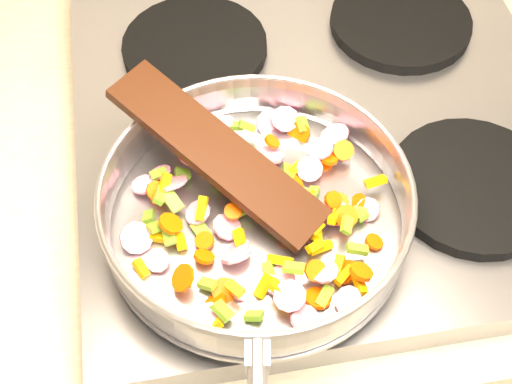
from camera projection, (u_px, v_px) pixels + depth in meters
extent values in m
cube|color=#939399|center=(321.00, 126.00, 0.89)|extent=(0.60, 0.60, 0.04)
cylinder|color=black|center=(226.00, 222.00, 0.77)|extent=(0.19, 0.19, 0.02)
cylinder|color=black|center=(473.00, 186.00, 0.80)|extent=(0.19, 0.19, 0.02)
cylinder|color=black|center=(195.00, 47.00, 0.93)|extent=(0.19, 0.19, 0.02)
cylinder|color=black|center=(401.00, 22.00, 0.96)|extent=(0.19, 0.19, 0.02)
cylinder|color=#9E9EA5|center=(256.00, 221.00, 0.76)|extent=(0.32, 0.32, 0.01)
torus|color=#9E9EA5|center=(256.00, 204.00, 0.73)|extent=(0.37, 0.37, 0.06)
torus|color=#9E9EA5|center=(256.00, 190.00, 0.71)|extent=(0.32, 0.32, 0.01)
cube|color=#9E9EA5|center=(257.00, 353.00, 0.62)|extent=(0.03, 0.03, 0.02)
cube|color=#D69405|center=(315.00, 246.00, 0.71)|extent=(0.02, 0.02, 0.02)
cube|color=#629320|center=(302.00, 194.00, 0.75)|extent=(0.02, 0.02, 0.02)
cube|color=#629320|center=(173.00, 202.00, 0.75)|extent=(0.02, 0.03, 0.01)
cylinder|color=#DF4602|center=(231.00, 167.00, 0.78)|extent=(0.04, 0.03, 0.03)
cylinder|color=#C2124B|center=(335.00, 213.00, 0.75)|extent=(0.04, 0.04, 0.01)
cylinder|color=#C2124B|center=(269.00, 155.00, 0.80)|extent=(0.04, 0.04, 0.02)
cube|color=#629320|center=(216.00, 177.00, 0.78)|extent=(0.02, 0.02, 0.01)
cylinder|color=#C2124B|center=(265.00, 188.00, 0.78)|extent=(0.03, 0.04, 0.02)
cylinder|color=#C2124B|center=(304.00, 324.00, 0.67)|extent=(0.03, 0.03, 0.02)
cube|color=#D69405|center=(376.00, 181.00, 0.76)|extent=(0.02, 0.02, 0.01)
cylinder|color=#C2124B|center=(227.00, 227.00, 0.74)|extent=(0.03, 0.03, 0.02)
cube|color=#629320|center=(231.00, 160.00, 0.77)|extent=(0.03, 0.02, 0.02)
cylinder|color=#DF4602|center=(343.00, 150.00, 0.79)|extent=(0.03, 0.03, 0.02)
cylinder|color=#DF4602|center=(224.00, 290.00, 0.70)|extent=(0.04, 0.04, 0.02)
cylinder|color=#DF4602|center=(340.00, 202.00, 0.76)|extent=(0.03, 0.03, 0.02)
cylinder|color=#C2124B|center=(368.00, 210.00, 0.76)|extent=(0.03, 0.03, 0.02)
cube|color=#D69405|center=(320.00, 248.00, 0.73)|extent=(0.03, 0.02, 0.01)
cylinder|color=#DF4602|center=(272.00, 141.00, 0.79)|extent=(0.02, 0.03, 0.02)
cylinder|color=#DF4602|center=(318.00, 298.00, 0.70)|extent=(0.04, 0.04, 0.01)
cylinder|color=#DF4602|center=(299.00, 134.00, 0.82)|extent=(0.03, 0.03, 0.03)
cube|color=#629320|center=(170.00, 236.00, 0.73)|extent=(0.02, 0.02, 0.01)
cylinder|color=#DF4602|center=(323.00, 161.00, 0.80)|extent=(0.03, 0.03, 0.01)
cylinder|color=#DF4602|center=(283.00, 212.00, 0.75)|extent=(0.03, 0.04, 0.02)
cylinder|color=#C2124B|center=(158.00, 260.00, 0.72)|extent=(0.04, 0.03, 0.02)
cube|color=#629320|center=(183.00, 173.00, 0.78)|extent=(0.02, 0.01, 0.01)
cube|color=#D69405|center=(183.00, 146.00, 0.80)|extent=(0.02, 0.02, 0.01)
cube|color=#629320|center=(270.00, 270.00, 0.71)|extent=(0.01, 0.02, 0.02)
cube|color=#D69405|center=(318.00, 239.00, 0.73)|extent=(0.01, 0.03, 0.02)
cube|color=#D69405|center=(338.00, 265.00, 0.71)|extent=(0.02, 0.02, 0.02)
cylinder|color=#DF4602|center=(204.00, 257.00, 0.72)|extent=(0.03, 0.03, 0.01)
cylinder|color=#C2124B|center=(282.00, 207.00, 0.74)|extent=(0.04, 0.04, 0.01)
cylinder|color=#DF4602|center=(361.00, 272.00, 0.69)|extent=(0.03, 0.03, 0.02)
cube|color=#629320|center=(244.00, 210.00, 0.75)|extent=(0.02, 0.01, 0.02)
cube|color=#629320|center=(232.00, 151.00, 0.80)|extent=(0.02, 0.01, 0.01)
cube|color=#629320|center=(364.00, 213.00, 0.76)|extent=(0.03, 0.02, 0.01)
cube|color=#D69405|center=(216.00, 162.00, 0.79)|extent=(0.03, 0.02, 0.01)
cube|color=#D69405|center=(280.00, 290.00, 0.68)|extent=(0.03, 0.02, 0.02)
cube|color=#629320|center=(358.00, 249.00, 0.71)|extent=(0.02, 0.02, 0.01)
cube|color=#629320|center=(159.00, 174.00, 0.77)|extent=(0.02, 0.02, 0.01)
cylinder|color=#C2124B|center=(279.00, 199.00, 0.75)|extent=(0.02, 0.03, 0.03)
cube|color=#629320|center=(160.00, 196.00, 0.75)|extent=(0.02, 0.03, 0.02)
cylinder|color=#C2124B|center=(173.00, 183.00, 0.76)|extent=(0.03, 0.03, 0.03)
cylinder|color=#C2124B|center=(290.00, 296.00, 0.68)|extent=(0.05, 0.04, 0.02)
cylinder|color=#C2124B|center=(310.00, 169.00, 0.78)|extent=(0.04, 0.04, 0.02)
cube|color=#D69405|center=(312.00, 228.00, 0.74)|extent=(0.02, 0.02, 0.02)
cylinder|color=#C2124B|center=(292.00, 219.00, 0.75)|extent=(0.05, 0.04, 0.02)
cylinder|color=#DF4602|center=(171.00, 224.00, 0.73)|extent=(0.03, 0.04, 0.02)
cylinder|color=#C2124B|center=(334.00, 135.00, 0.80)|extent=(0.05, 0.05, 0.02)
cylinder|color=#DF4602|center=(358.00, 203.00, 0.77)|extent=(0.02, 0.03, 0.02)
cylinder|color=#C2124B|center=(270.00, 124.00, 0.83)|extent=(0.05, 0.04, 0.03)
cylinder|color=#DF4602|center=(233.00, 211.00, 0.74)|extent=(0.02, 0.02, 0.01)
cylinder|color=#C2124B|center=(325.00, 272.00, 0.70)|extent=(0.03, 0.04, 0.02)
cube|color=#D69405|center=(240.00, 237.00, 0.73)|extent=(0.01, 0.02, 0.01)
cube|color=#629320|center=(201.00, 231.00, 0.74)|extent=(0.02, 0.03, 0.01)
cylinder|color=#C2124B|center=(236.00, 255.00, 0.72)|extent=(0.05, 0.04, 0.03)
cylinder|color=#C2124B|center=(307.00, 317.00, 0.68)|extent=(0.03, 0.03, 0.02)
cube|color=#D69405|center=(162.00, 237.00, 0.74)|extent=(0.03, 0.02, 0.01)
cylinder|color=#C2124B|center=(188.00, 157.00, 0.79)|extent=(0.03, 0.03, 0.02)
cylinder|color=#DF4602|center=(345.00, 272.00, 0.71)|extent=(0.04, 0.04, 0.01)
cylinder|color=#DF4602|center=(304.00, 205.00, 0.75)|extent=(0.03, 0.03, 0.01)
cylinder|color=#C2124B|center=(176.00, 182.00, 0.77)|extent=(0.03, 0.03, 0.01)
cube|color=#D69405|center=(344.00, 276.00, 0.70)|extent=(0.02, 0.02, 0.01)
cylinder|color=#DF4602|center=(183.00, 278.00, 0.69)|extent=(0.03, 0.04, 0.03)
cube|color=#D69405|center=(202.00, 208.00, 0.74)|extent=(0.02, 0.03, 0.02)
cube|color=#D69405|center=(264.00, 286.00, 0.70)|extent=(0.02, 0.03, 0.02)
cube|color=#629320|center=(324.00, 296.00, 0.70)|extent=(0.02, 0.03, 0.01)
cube|color=#629320|center=(288.00, 171.00, 0.78)|extent=(0.02, 0.03, 0.02)
cube|color=#629320|center=(303.00, 124.00, 0.82)|extent=(0.02, 0.02, 0.02)
cube|color=#629320|center=(207.00, 284.00, 0.70)|extent=(0.02, 0.02, 0.01)
cube|color=#D69405|center=(334.00, 217.00, 0.73)|extent=(0.02, 0.02, 0.02)
cylinder|color=#DF4602|center=(293.00, 185.00, 0.77)|extent=(0.03, 0.03, 0.02)
cube|color=#629320|center=(313.00, 193.00, 0.77)|extent=(0.02, 0.02, 0.02)
cube|color=#D69405|center=(165.00, 185.00, 0.75)|extent=(0.02, 0.02, 0.02)
cylinder|color=#DF4602|center=(333.00, 200.00, 0.75)|extent=(0.02, 0.02, 0.02)
cylinder|color=#C2124B|center=(209.00, 318.00, 0.68)|extent=(0.04, 0.04, 0.01)
cube|color=#629320|center=(347.00, 225.00, 0.72)|extent=(0.02, 0.02, 0.01)
cylinder|color=#DF4602|center=(291.00, 227.00, 0.73)|extent=(0.04, 0.03, 0.03)
cylinder|color=#DF4602|center=(161.00, 196.00, 0.77)|extent=(0.03, 0.03, 0.02)
cube|color=#D69405|center=(217.00, 319.00, 0.68)|extent=(0.01, 0.03, 0.02)
cylinder|color=#C2124B|center=(237.00, 248.00, 0.73)|extent=(0.03, 0.03, 0.02)
cylinder|color=#C2124B|center=(236.00, 158.00, 0.78)|extent=(0.04, 0.04, 0.02)
cylinder|color=#C2124B|center=(241.00, 290.00, 0.70)|extent=(0.03, 0.03, 0.02)
cylinder|color=#DF4602|center=(329.00, 158.00, 0.78)|extent=(0.03, 0.03, 0.01)
cube|color=#D69405|center=(306.00, 194.00, 0.76)|extent=(0.02, 0.02, 0.02)
cube|color=#629320|center=(149.00, 217.00, 0.75)|extent=(0.01, 0.02, 0.02)
cube|color=#D69405|center=(235.00, 289.00, 0.68)|extent=(0.02, 0.02, 0.01)
cube|color=#629320|center=(156.00, 227.00, 0.73)|extent=(0.02, 0.02, 0.02)
cylinder|color=#C2124B|center=(320.00, 149.00, 0.78)|extent=(0.04, 0.04, 0.01)
cube|color=#D69405|center=(280.00, 260.00, 0.71)|extent=(0.03, 0.02, 0.02)
cube|color=#629320|center=(278.00, 215.00, 0.74)|extent=(0.02, 0.01, 0.01)
cylinder|color=#C2124B|center=(280.00, 281.00, 0.70)|extent=(0.05, 0.05, 0.02)
cube|color=#D69405|center=(264.00, 193.00, 0.75)|extent=(0.02, 0.02, 0.02)
cube|color=#629320|center=(236.00, 126.00, 0.81)|extent=(0.02, 0.02, 0.01)
cylinder|color=#C2124B|center=(198.00, 212.00, 0.75)|extent=(0.03, 0.04, 0.02)
cube|color=#D69405|center=(181.00, 242.00, 0.73)|extent=(0.01, 0.02, 0.02)
cylinder|color=#C2124B|center=(144.00, 184.00, 0.77)|extent=(0.04, 0.04, 0.01)
cylinder|color=#DF4602|center=(156.00, 191.00, 0.76)|extent=(0.02, 0.02, 0.02)
cube|color=#629320|center=(223.00, 311.00, 0.68)|extent=(0.02, 0.03, 0.02)
cube|color=#629320|center=(251.00, 175.00, 0.78)|extent=(0.02, 0.02, 0.02)
cube|color=#D69405|center=(249.00, 167.00, 0.78)|extent=(0.02, 0.02, 0.02)
cube|color=#629320|center=(323.00, 151.00, 0.80)|extent=(0.03, 0.02, 0.01)
cube|color=#629320|center=(304.00, 203.00, 0.74)|extent=(0.02, 0.02, 0.01)
cube|color=#D69405|center=(256.00, 164.00, 0.78)|extent=(0.01, 0.02, 0.01)
cylinder|color=#C2124B|center=(285.00, 119.00, 0.82)|extent=(0.05, 0.04, 0.02)
cylinder|color=#C2124B|center=(188.00, 151.00, 0.81)|extent=(0.03, 0.03, 0.02)
cube|color=#D69405|center=(316.00, 228.00, 0.73)|extent=(0.02, 0.02, 0.01)
cylinder|color=#DF4602|center=(205.00, 241.00, 0.73)|extent=(0.03, 0.03, 0.01)
cube|color=#629320|center=(294.00, 268.00, 0.70)|extent=(0.02, 0.02, 0.01)
cube|color=#D69405|center=(295.00, 169.00, 0.78)|extent=(0.02, 0.02, 0.01)
cylinder|color=#DF4602|center=(315.00, 271.00, 0.70)|extent=(0.03, 0.03, 0.02)
cube|color=#D69405|center=(141.00, 268.00, 0.71)|extent=(0.02, 0.02, 0.01)
cylinder|color=#DF4602|center=(374.00, 242.00, 0.73)|extent=(0.02, 0.03, 0.01)
cube|color=#629320|center=(283.00, 199.00, 0.75)|extent=(0.02, 0.02, 0.01)
cube|color=#D69405|center=(360.00, 284.00, 0.69)|extent=(0.01, 0.03, 0.02)
cylinder|color=#DF4602|center=(346.00, 216.00, 0.74)|extent=(0.03, 0.03, 0.02)
cube|color=#629320|center=(358.00, 214.00, 0.75)|extent=(0.02, 0.03, 0.02)
cylinder|color=#C2124B|center=(136.00, 238.00, 0.73)|extent=(0.04, 0.04, 0.03)
cylinder|color=#DF4602|center=(216.00, 302.00, 0.69)|extent=(0.03, 0.03, 0.02)
cylinder|color=#C2124B|center=(308.00, 233.00, 0.74)|extent=(0.03, 0.03, 0.01)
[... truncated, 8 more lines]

